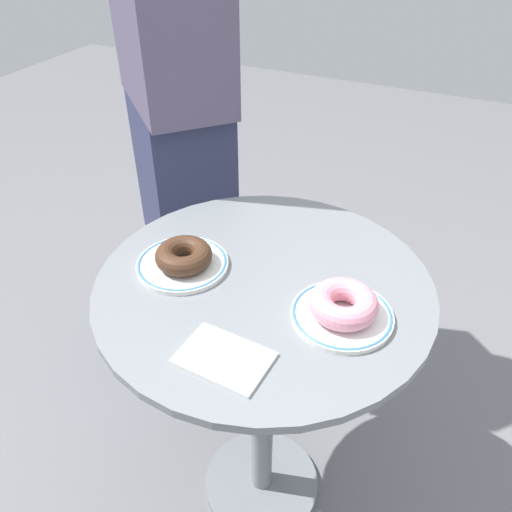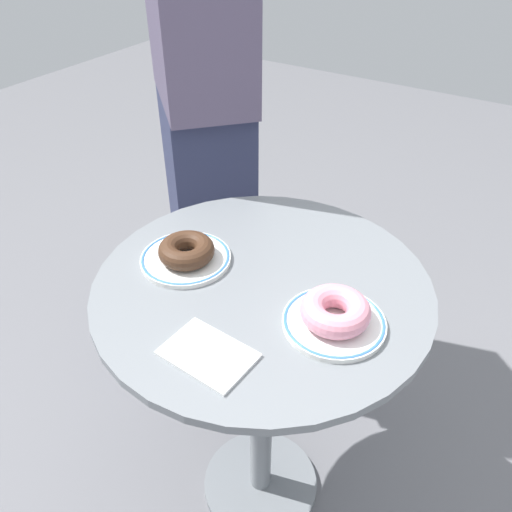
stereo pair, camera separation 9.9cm
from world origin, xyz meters
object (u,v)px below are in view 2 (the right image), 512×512
donut_pink_frosted (335,311)px  paper_napkin (208,354)px  plate_right (334,322)px  person_figure (205,122)px  donut_chocolate (187,250)px  cafe_table (262,357)px  plate_left (186,258)px

donut_pink_frosted → paper_napkin: donut_pink_frosted is taller
plate_right → person_figure: person_figure is taller
donut_chocolate → plate_right: bearing=-0.7°
paper_napkin → donut_pink_frosted: bearing=50.6°
plate_right → person_figure: 0.75m
cafe_table → donut_pink_frosted: 0.30m
plate_right → donut_pink_frosted: bearing=90.0°
paper_napkin → plate_right: bearing=50.6°
donut_chocolate → plate_left: bearing=154.3°
donut_chocolate → person_figure: size_ratio=0.07×
donut_pink_frosted → paper_napkin: size_ratio=0.83×
plate_left → person_figure: person_figure is taller
plate_left → donut_pink_frosted: size_ratio=1.50×
plate_left → person_figure: size_ratio=0.11×
plate_right → donut_pink_frosted: (0.00, 0.00, 0.03)m
cafe_table → person_figure: size_ratio=0.44×
donut_pink_frosted → plate_left: bearing=178.8°
donut_chocolate → donut_pink_frosted: donut_pink_frosted is taller
plate_left → donut_pink_frosted: (0.34, -0.01, 0.03)m
plate_right → person_figure: size_ratio=0.11×
plate_right → donut_pink_frosted: 0.03m
plate_right → paper_napkin: plate_right is taller
cafe_table → paper_napkin: size_ratio=5.05×
donut_pink_frosted → person_figure: person_figure is taller
plate_right → paper_napkin: bearing=-129.4°
donut_chocolate → person_figure: bearing=122.4°
plate_left → donut_pink_frosted: 0.34m
plate_left → donut_pink_frosted: bearing=-1.2°
plate_left → paper_napkin: (0.19, -0.18, -0.00)m
cafe_table → donut_chocolate: bearing=-169.6°
plate_left → person_figure: (-0.27, 0.43, 0.09)m
cafe_table → person_figure: person_figure is taller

